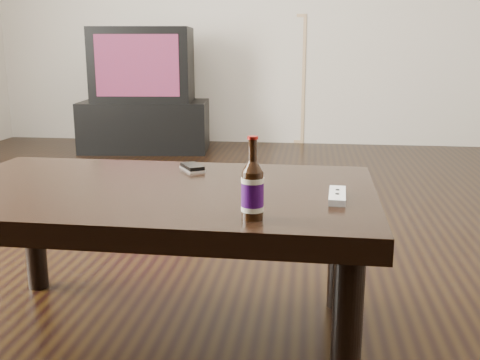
# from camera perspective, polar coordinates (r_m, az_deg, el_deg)

# --- Properties ---
(floor) EXTENTS (5.00, 6.00, 0.01)m
(floor) POSITION_cam_1_polar(r_m,az_deg,el_deg) (2.42, -3.93, -8.13)
(floor) COLOR black
(floor) RESTS_ON ground
(tv_stand) EXTENTS (1.12, 0.64, 0.43)m
(tv_stand) POSITION_cam_1_polar(r_m,az_deg,el_deg) (4.92, -9.59, 5.44)
(tv_stand) COLOR black
(tv_stand) RESTS_ON floor
(tv) EXTENTS (0.86, 0.59, 0.61)m
(tv) POSITION_cam_1_polar(r_m,az_deg,el_deg) (4.87, -9.84, 11.48)
(tv) COLOR black
(tv) RESTS_ON tv_stand
(bookshelf) EXTENTS (0.66, 0.37, 1.16)m
(bookshelf) POSITION_cam_1_polar(r_m,az_deg,el_deg) (5.42, 3.49, 10.48)
(bookshelf) COLOR tan
(bookshelf) RESTS_ON floor
(coffee_table) EXTENTS (1.29, 0.77, 0.48)m
(coffee_table) POSITION_cam_1_polar(r_m,az_deg,el_deg) (1.68, -8.54, -2.80)
(coffee_table) COLOR black
(coffee_table) RESTS_ON floor
(beer_bottle) EXTENTS (0.07, 0.07, 0.20)m
(beer_bottle) POSITION_cam_1_polar(r_m,az_deg,el_deg) (1.33, 1.28, -1.04)
(beer_bottle) COLOR black
(beer_bottle) RESTS_ON coffee_table
(phone) EXTENTS (0.10, 0.12, 0.02)m
(phone) POSITION_cam_1_polar(r_m,az_deg,el_deg) (1.88, -4.86, 1.28)
(phone) COLOR silver
(phone) RESTS_ON coffee_table
(remote) EXTENTS (0.05, 0.16, 0.02)m
(remote) POSITION_cam_1_polar(r_m,az_deg,el_deg) (1.54, 9.85, -1.57)
(remote) COLOR silver
(remote) RESTS_ON coffee_table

